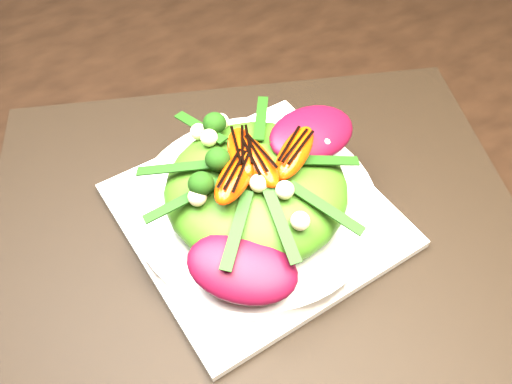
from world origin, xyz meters
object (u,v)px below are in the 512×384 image
plate_base (256,215)px  placemat (256,219)px  dining_table (195,155)px  orange_segment (245,153)px  salad_bowl (256,207)px  lettuce_mound (256,189)px

plate_base → placemat: bearing=135.0°
placemat → plate_base: bearing=-45.0°
plate_base → dining_table: bearing=90.4°
placemat → plate_base: size_ratio=2.22×
dining_table → plate_base: size_ratio=6.29×
placemat → orange_segment: size_ratio=8.14×
salad_bowl → dining_table: bearing=90.4°
placemat → salad_bowl: bearing=-45.0°
dining_table → salad_bowl: bearing=-89.6°
lettuce_mound → orange_segment: orange_segment is taller
dining_table → plate_base: 0.14m
dining_table → salad_bowl: 0.14m
dining_table → placemat: bearing=-89.6°
lettuce_mound → salad_bowl: bearing=0.0°
salad_bowl → lettuce_mound: size_ratio=1.37×
dining_table → plate_base: bearing=-89.6°
dining_table → salad_bowl: size_ratio=6.37×
orange_segment → plate_base: bearing=-83.2°
orange_segment → placemat: bearing=-83.2°
dining_table → lettuce_mound: bearing=-89.6°
placemat → plate_base: 0.01m
dining_table → lettuce_mound: 0.15m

